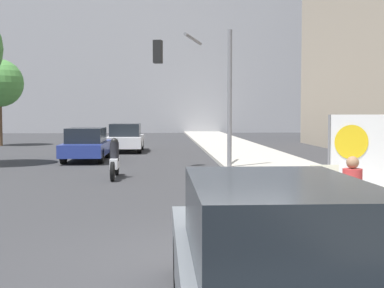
{
  "coord_description": "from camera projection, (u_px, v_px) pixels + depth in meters",
  "views": [
    {
      "loc": [
        -0.73,
        -7.31,
        2.09
      ],
      "look_at": [
        -0.1,
        4.07,
        1.42
      ],
      "focal_mm": 50.0,
      "sensor_mm": 36.0,
      "label": 1
    }
  ],
  "objects": [
    {
      "name": "ground_plane",
      "position": [
        215.0,
        262.0,
        7.44
      ],
      "size": [
        160.0,
        160.0,
        0.0
      ],
      "primitive_type": "plane",
      "color": "#303033"
    },
    {
      "name": "protest_banner",
      "position": [
        367.0,
        154.0,
        12.32
      ],
      "size": [
        1.9,
        0.06,
        1.91
      ],
      "color": "slate",
      "rests_on": "sidewalk_curb"
    },
    {
      "name": "motorcycle_on_road",
      "position": [
        115.0,
        161.0,
        16.99
      ],
      "size": [
        0.28,
        2.2,
        1.29
      ],
      "color": "silver",
      "rests_on": "ground_plane"
    },
    {
      "name": "car_on_road_nearest",
      "position": [
        87.0,
        144.0,
        23.23
      ],
      "size": [
        1.73,
        4.69,
        1.43
      ],
      "color": "navy",
      "rests_on": "ground_plane"
    },
    {
      "name": "sidewalk_curb",
      "position": [
        260.0,
        160.0,
        22.58
      ],
      "size": [
        3.73,
        90.0,
        0.14
      ],
      "primitive_type": "cube",
      "color": "#A8A399",
      "rests_on": "ground_plane"
    },
    {
      "name": "car_on_road_midblock",
      "position": [
        126.0,
        138.0,
        28.66
      ],
      "size": [
        1.79,
        4.43,
        1.51
      ],
      "color": "silver",
      "rests_on": "ground_plane"
    },
    {
      "name": "parked_car_curbside",
      "position": [
        274.0,
        263.0,
        4.79
      ],
      "size": [
        1.74,
        4.64,
        1.5
      ],
      "color": "#565B60",
      "rests_on": "ground_plane"
    },
    {
      "name": "seated_protester",
      "position": [
        352.0,
        188.0,
        9.28
      ],
      "size": [
        0.99,
        0.77,
        1.19
      ],
      "rotation": [
        0.0,
        0.0,
        -0.23
      ],
      "color": "#474C56",
      "rests_on": "sidewalk_curb"
    },
    {
      "name": "traffic_light_pole",
      "position": [
        200.0,
        74.0,
        19.33
      ],
      "size": [
        2.84,
        2.6,
        4.91
      ],
      "color": "slate",
      "rests_on": "sidewalk_curb"
    }
  ]
}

